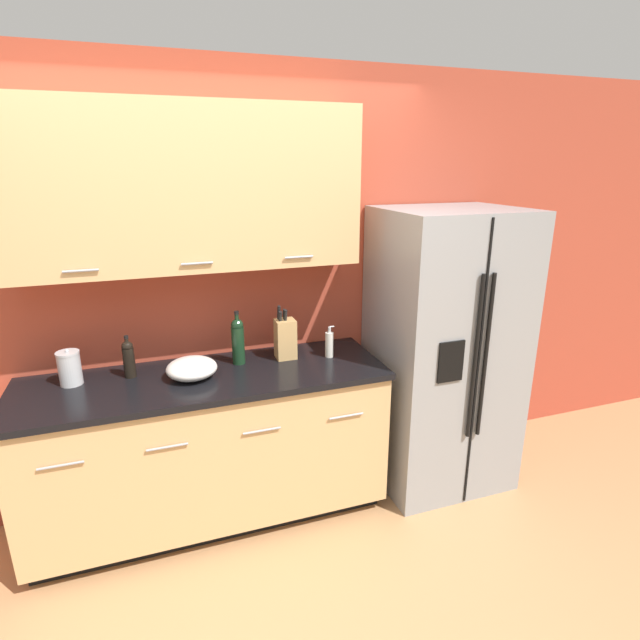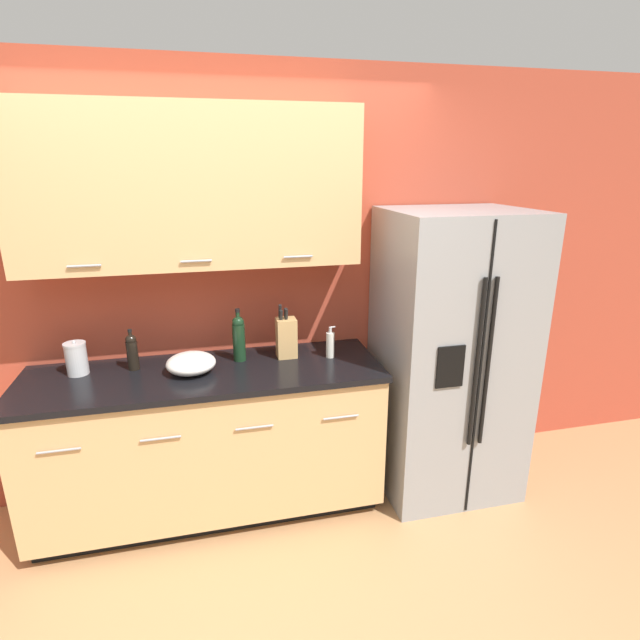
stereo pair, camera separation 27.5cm
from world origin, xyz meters
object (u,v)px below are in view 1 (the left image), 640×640
oil_bottle (129,358)px  soap_dispenser (329,344)px  knife_block (285,338)px  wine_bottle (238,340)px  steel_canister (70,368)px  refrigerator (443,351)px  mixing_bowl (192,368)px

oil_bottle → soap_dispenser: bearing=-4.2°
soap_dispenser → oil_bottle: bearing=175.8°
knife_block → wine_bottle: bearing=178.2°
steel_canister → refrigerator: bearing=-4.3°
mixing_bowl → soap_dispenser: bearing=2.8°
knife_block → mixing_bowl: 0.57m
oil_bottle → steel_canister: size_ratio=1.20×
wine_bottle → oil_bottle: 0.60m
wine_bottle → mixing_bowl: 0.32m
refrigerator → oil_bottle: 1.89m
knife_block → oil_bottle: (-0.88, 0.01, -0.01)m
mixing_bowl → refrigerator: bearing=-1.4°
wine_bottle → oil_bottle: (-0.60, 0.00, -0.03)m
refrigerator → wine_bottle: size_ratio=5.64×
wine_bottle → mixing_bowl: bearing=-156.8°
wine_bottle → steel_canister: (-0.89, 0.00, -0.05)m
oil_bottle → mixing_bowl: size_ratio=0.87×
refrigerator → wine_bottle: refrigerator is taller
mixing_bowl → wine_bottle: bearing=23.2°
oil_bottle → mixing_bowl: oil_bottle is taller
knife_block → mixing_bowl: knife_block is taller
soap_dispenser → steel_canister: size_ratio=0.98×
wine_bottle → oil_bottle: wine_bottle is taller
steel_canister → mixing_bowl: bearing=-11.4°
wine_bottle → mixing_bowl: (-0.28, -0.12, -0.09)m
refrigerator → soap_dispenser: 0.76m
refrigerator → mixing_bowl: size_ratio=6.57×
oil_bottle → knife_block: bearing=-0.8°
soap_dispenser → oil_bottle: (-1.13, 0.08, 0.03)m
refrigerator → soap_dispenser: bearing=174.0°
mixing_bowl → knife_block: bearing=11.2°
mixing_bowl → steel_canister: bearing=168.6°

